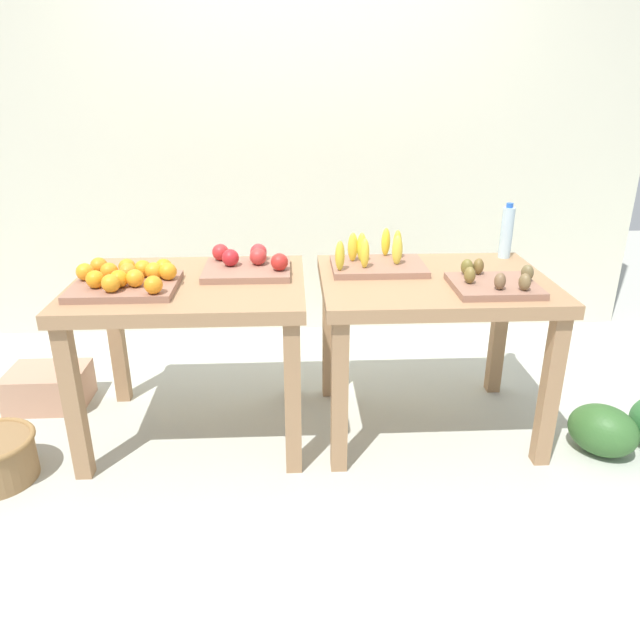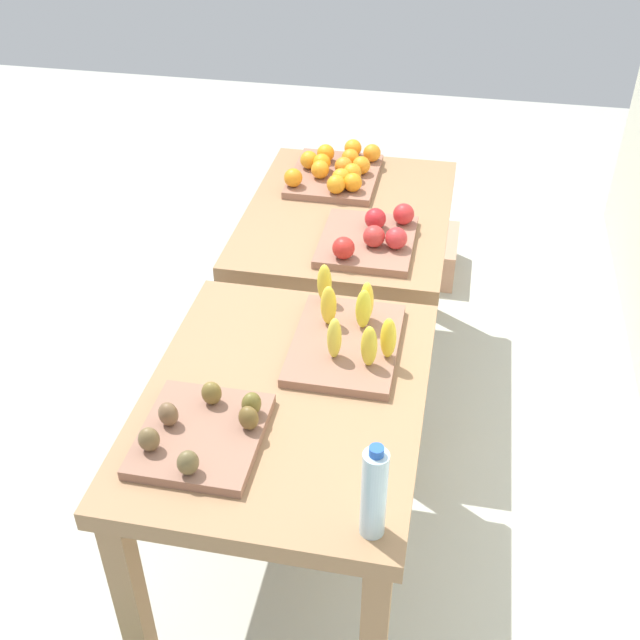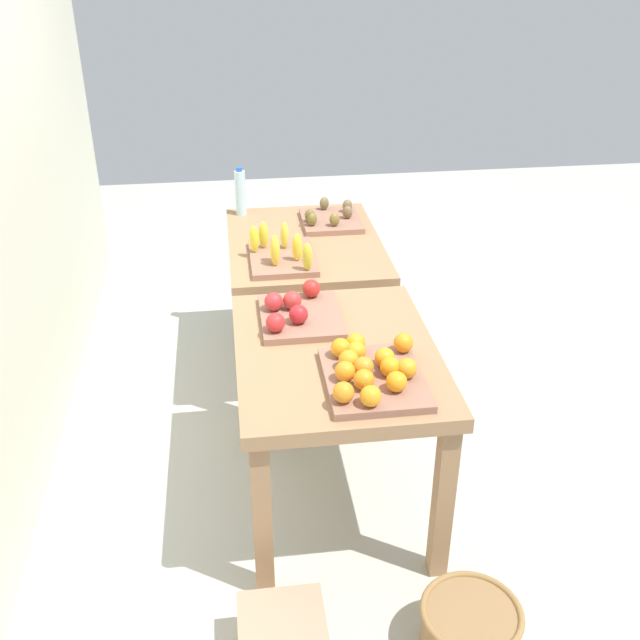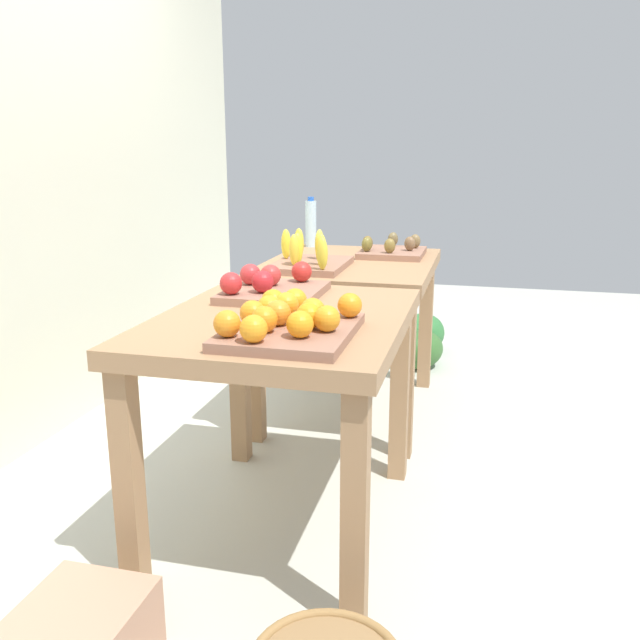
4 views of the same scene
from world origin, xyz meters
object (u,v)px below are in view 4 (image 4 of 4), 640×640
at_px(banana_crate, 309,259).
at_px(display_table_right, 350,284).
at_px(water_bottle, 311,223).
at_px(watermelon_pile, 421,340).
at_px(orange_bin, 288,321).
at_px(apple_bin, 270,287).
at_px(kiwi_bin, 392,250).
at_px(display_table_left, 283,348).

bearing_deg(banana_crate, display_table_right, -29.46).
xyz_separation_m(water_bottle, watermelon_pile, (0.52, -0.59, -0.78)).
height_order(orange_bin, apple_bin, apple_bin).
bearing_deg(kiwi_bin, watermelon_pile, -8.03).
xyz_separation_m(orange_bin, banana_crate, (1.11, 0.23, -0.00)).
distance_m(display_table_right, apple_bin, 0.88).
relative_size(display_table_left, kiwi_bin, 2.87).
xyz_separation_m(banana_crate, watermelon_pile, (1.20, -0.42, -0.70)).
height_order(banana_crate, water_bottle, water_bottle).
relative_size(water_bottle, watermelon_pile, 0.38).
bearing_deg(orange_bin, banana_crate, 11.90).
bearing_deg(display_table_left, banana_crate, 9.35).
bearing_deg(apple_bin, display_table_left, -153.56).
xyz_separation_m(orange_bin, water_bottle, (1.79, 0.41, 0.09)).
distance_m(display_table_left, orange_bin, 0.31).
relative_size(apple_bin, kiwi_bin, 1.12).
bearing_deg(kiwi_bin, apple_bin, 164.35).
distance_m(orange_bin, water_bottle, 1.84).
bearing_deg(display_table_left, water_bottle, 11.46).
xyz_separation_m(display_table_right, water_bottle, (0.43, 0.31, 0.25)).
distance_m(apple_bin, kiwi_bin, 1.12).
distance_m(apple_bin, water_bottle, 1.30).
bearing_deg(water_bottle, apple_bin, -171.86).
xyz_separation_m(orange_bin, watermelon_pile, (2.31, -0.18, -0.70)).
bearing_deg(orange_bin, display_table_right, 3.84).
bearing_deg(display_table_right, apple_bin, 171.40).
height_order(display_table_left, watermelon_pile, display_table_left).
bearing_deg(orange_bin, kiwi_bin, -2.90).
relative_size(orange_bin, apple_bin, 1.10).
height_order(kiwi_bin, water_bottle, water_bottle).
bearing_deg(watermelon_pile, orange_bin, 175.47).
xyz_separation_m(display_table_left, kiwi_bin, (1.34, -0.17, 0.14)).
distance_m(banana_crate, watermelon_pile, 1.45).
distance_m(display_table_right, kiwi_bin, 0.31).
bearing_deg(display_table_left, watermelon_pile, -7.57).
distance_m(apple_bin, watermelon_pile, 1.97).
bearing_deg(orange_bin, display_table_left, 20.48).
height_order(display_table_left, banana_crate, banana_crate).
height_order(banana_crate, kiwi_bin, banana_crate).
bearing_deg(orange_bin, apple_bin, 23.62).
relative_size(display_table_right, apple_bin, 2.56).
bearing_deg(apple_bin, display_table_right, -8.60).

